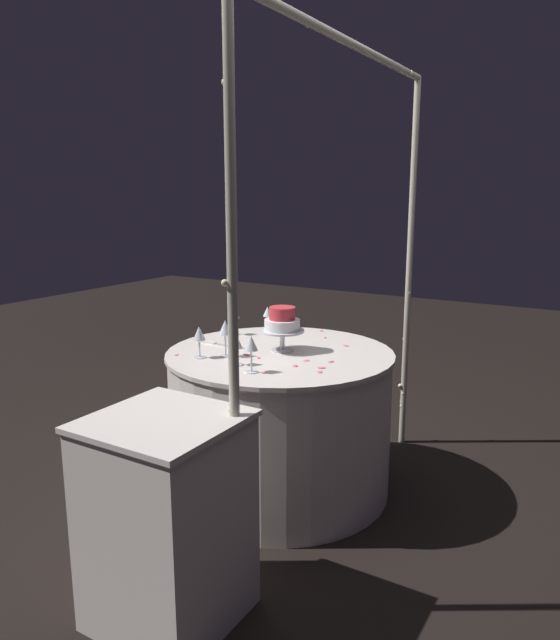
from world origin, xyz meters
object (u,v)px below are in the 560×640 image
side_table (167,520)px  wine_glass_1 (199,335)px  tiered_cake (282,323)px  wine_glass_4 (268,313)px  main_table (280,421)px  wine_glass_5 (225,329)px  wine_glass_3 (237,344)px  wine_glass_2 (235,316)px  cake_knife (221,345)px  decorative_arch (347,224)px  wine_glass_0 (251,345)px

side_table → wine_glass_1: (-0.74, -0.43, 0.47)m
tiered_cake → wine_glass_4: 0.45m
main_table → side_table: side_table is taller
side_table → wine_glass_1: wine_glass_1 is taller
wine_glass_5 → wine_glass_3: bearing=55.3°
side_table → wine_glass_2: (-1.22, -0.56, 0.46)m
cake_knife → wine_glass_4: bearing=176.1°
decorative_arch → main_table: (-0.00, -0.35, -1.00)m
decorative_arch → wine_glass_0: bearing=-37.4°
decorative_arch → tiered_cake: 0.61m
main_table → wine_glass_0: size_ratio=6.80×
tiered_cake → wine_glass_5: 0.29m
side_table → wine_glass_5: wine_glass_5 is taller
side_table → wine_glass_4: wine_glass_4 is taller
main_table → tiered_cake: 0.51m
side_table → wine_glass_4: bearing=-161.9°
wine_glass_4 → wine_glass_2: bearing=-33.4°
tiered_cake → main_table: bearing=11.2°
wine_glass_3 → wine_glass_4: size_ratio=0.97×
wine_glass_0 → wine_glass_3: bearing=-117.5°
wine_glass_2 → cake_knife: wine_glass_2 is taller
side_table → wine_glass_0: (-0.67, -0.09, 0.48)m
side_table → tiered_cake: size_ratio=3.41×
decorative_arch → main_table: decorative_arch is taller
tiered_cake → wine_glass_3: tiered_cake is taller
wine_glass_2 → wine_glass_3: wine_glass_2 is taller
main_table → wine_glass_3: (0.30, -0.05, 0.47)m
cake_knife → side_table: bearing=26.2°
wine_glass_0 → wine_glass_5: size_ratio=0.94×
tiered_cake → wine_glass_3: size_ratio=1.60×
wine_glass_4 → main_table: bearing=39.8°
wine_glass_3 → wine_glass_5: wine_glass_5 is taller
wine_glass_3 → cake_knife: wine_glass_3 is taller
side_table → wine_glass_2: 1.42m
wine_glass_2 → wine_glass_3: bearing=36.3°
main_table → wine_glass_3: bearing=-9.3°
tiered_cake → wine_glass_4: (-0.33, -0.29, -0.04)m
wine_glass_4 → wine_glass_5: 0.58m
wine_glass_1 → wine_glass_5: size_ratio=0.87×
wine_glass_4 → side_table: bearing=18.1°
side_table → decorative_arch: bearing=169.5°
decorative_arch → main_table: bearing=-90.2°
main_table → cake_knife: (0.05, -0.32, 0.37)m
wine_glass_3 → tiered_cake: bearing=172.1°
wine_glass_3 → wine_glass_4: (-0.66, -0.25, 0.00)m
side_table → wine_glass_3: wine_glass_3 is taller
wine_glass_0 → wine_glass_5: (-0.15, -0.25, 0.01)m
tiered_cake → cake_knife: 0.36m
wine_glass_0 → wine_glass_1: 0.35m
main_table → wine_glass_4: size_ratio=7.95×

